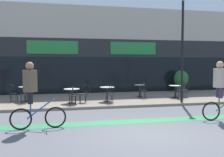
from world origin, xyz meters
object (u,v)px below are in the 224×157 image
object	(u,v)px
cafe_chair_2_near	(110,93)
lamp_post	(182,41)
bistro_table_4	(175,89)
cafe_chair_0_side	(12,92)
bistro_table_0	(25,91)
cafe_chair_1_near	(73,94)
cyclist_1	(32,90)
cafe_chair_4_near	(180,90)
bistro_table_1	(72,93)
cafe_chair_0_near	(24,93)
cyclist_0	(221,86)
bistro_table_2	(107,91)
cafe_chair_4_side	(185,88)
cafe_chair_1_side	(84,92)
bistro_table_3	(140,88)
cafe_chair_3_near	(143,89)
planter_pot	(181,80)

from	to	relation	value
cafe_chair_2_near	lamp_post	world-z (taller)	lamp_post
bistro_table_4	cafe_chair_0_side	world-z (taller)	cafe_chair_0_side
bistro_table_0	cafe_chair_1_near	xyz separation A→B (m)	(2.32, -1.66, -0.03)
cyclist_1	cafe_chair_4_near	bearing A→B (deg)	29.09
bistro_table_1	cafe_chair_4_near	bearing A→B (deg)	1.54
cafe_chair_1_near	lamp_post	size ratio (longest dim) A/B	0.17
bistro_table_0	cafe_chair_0_near	world-z (taller)	cafe_chair_0_near
cafe_chair_2_near	bistro_table_1	bearing A→B (deg)	70.86
cyclist_1	cyclist_0	bearing A→B (deg)	-4.01
cafe_chair_2_near	cyclist_0	size ratio (longest dim) A/B	0.41
cafe_chair_0_near	cyclist_1	distance (m)	4.97
bistro_table_2	cyclist_1	size ratio (longest dim) A/B	0.35
bistro_table_0	cyclist_1	distance (m)	5.58
bistro_table_1	lamp_post	size ratio (longest dim) A/B	0.15
cafe_chair_2_near	cafe_chair_4_side	bearing A→B (deg)	-79.66
cafe_chair_2_near	cafe_chair_4_side	distance (m)	4.93
bistro_table_1	cyclist_0	xyz separation A→B (m)	(5.10, -4.64, 0.63)
cafe_chair_0_near	cafe_chair_2_near	size ratio (longest dim) A/B	1.00
cafe_chair_4_near	cafe_chair_4_side	bearing A→B (deg)	-48.15
cafe_chair_4_near	bistro_table_1	bearing A→B (deg)	88.38
cafe_chair_0_side	cafe_chair_1_near	size ratio (longest dim) A/B	1.00
bistro_table_4	cafe_chair_1_side	world-z (taller)	cafe_chair_1_side
cafe_chair_1_side	cafe_chair_4_side	size ratio (longest dim) A/B	1.00
bistro_table_3	cafe_chair_3_near	world-z (taller)	cafe_chair_3_near
cyclist_0	cyclist_1	bearing A→B (deg)	-177.19
cafe_chair_3_near	planter_pot	xyz separation A→B (m)	(3.63, 2.48, 0.30)
cyclist_1	lamp_post	bearing A→B (deg)	24.62
cafe_chair_0_near	cafe_chair_2_near	bearing A→B (deg)	-110.02
lamp_post	cafe_chair_0_near	bearing A→B (deg)	170.86
cafe_chair_1_side	cafe_chair_4_near	world-z (taller)	same
bistro_table_0	cafe_chair_4_near	distance (m)	8.34
bistro_table_2	bistro_table_3	world-z (taller)	bistro_table_2
bistro_table_4	cafe_chair_3_near	xyz separation A→B (m)	(-1.91, 0.11, 0.01)
planter_pot	cafe_chair_1_side	bearing A→B (deg)	-154.51
bistro_table_4	cafe_chair_4_near	world-z (taller)	cafe_chair_4_near
lamp_post	bistro_table_4	bearing A→B (deg)	74.56
cafe_chair_0_near	cafe_chair_1_near	world-z (taller)	same
bistro_table_2	cafe_chair_2_near	world-z (taller)	cafe_chair_2_near
cafe_chair_1_near	bistro_table_0	bearing A→B (deg)	54.31
cafe_chair_0_side	cafe_chair_1_side	bearing A→B (deg)	-8.51
cafe_chair_1_side	cafe_chair_4_side	xyz separation A→B (m)	(5.97, 0.78, 0.00)
bistro_table_1	cafe_chair_1_near	distance (m)	0.63
cafe_chair_1_side	lamp_post	xyz separation A→B (m)	(4.90, -0.85, 2.57)
bistro_table_2	bistro_table_3	distance (m)	2.63
bistro_table_2	cafe_chair_1_near	xyz separation A→B (m)	(-1.83, -0.77, -0.03)
cafe_chair_4_near	planter_pot	xyz separation A→B (m)	(1.72, 3.21, 0.30)
bistro_table_1	cafe_chair_2_near	bearing A→B (deg)	-14.65
bistro_table_1	bistro_table_3	distance (m)	4.34
cyclist_1	cafe_chair_2_near	bearing A→B (deg)	47.15
cafe_chair_1_near	cafe_chair_4_near	xyz separation A→B (m)	(5.98, 0.79, 0.00)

